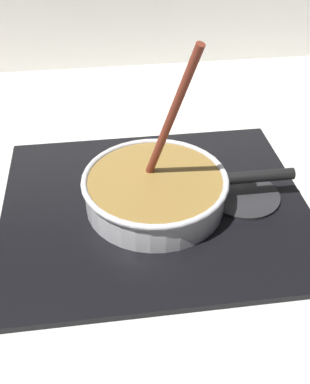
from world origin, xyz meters
TOP-DOWN VIEW (x-y plane):
  - ground at (0.00, 0.00)m, footprint 2.40×1.60m
  - hob_plate at (0.10, 0.11)m, footprint 0.56×0.48m
  - burner_ring at (0.10, 0.11)m, footprint 0.17×0.17m
  - spare_burner at (0.27, 0.11)m, footprint 0.14×0.14m
  - cooking_pan at (0.11, 0.11)m, footprint 0.39×0.26m

SIDE VIEW (x-z plane):
  - ground at x=0.00m, z-range -0.04..0.00m
  - hob_plate at x=0.10m, z-range 0.00..0.01m
  - spare_burner at x=0.27m, z-range 0.01..0.02m
  - burner_ring at x=0.10m, z-range 0.01..0.02m
  - cooking_pan at x=0.11m, z-range -0.11..0.21m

